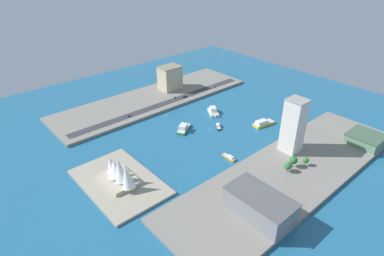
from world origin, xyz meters
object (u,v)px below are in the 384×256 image
(hotel_broad_white, at_px, (293,126))
(traffic_light_waterfront, at_px, (156,106))
(van_white, at_px, (174,98))
(sedan_silver, at_px, (214,86))
(office_block_beige, at_px, (170,78))
(suv_black, at_px, (185,97))
(opera_landmark, at_px, (119,172))
(terminal_long_green, at_px, (365,139))
(water_taxi_orange, at_px, (229,157))
(ferry_green_doubledeck, at_px, (184,128))
(patrol_launch_navy, at_px, (218,126))
(hatchback_blue, at_px, (129,116))
(warehouse_low_gray, at_px, (260,205))
(ferry_white_commuter, at_px, (213,111))
(ferry_yellow_fast, at_px, (263,123))

(hotel_broad_white, relative_size, traffic_light_waterfront, 7.41)
(van_white, height_order, sedan_silver, sedan_silver)
(office_block_beige, bearing_deg, suv_black, 173.41)
(hotel_broad_white, xyz_separation_m, van_white, (152.82, 7.46, -23.20))
(traffic_light_waterfront, bearing_deg, van_white, -73.67)
(hotel_broad_white, relative_size, opera_landmark, 1.36)
(office_block_beige, xyz_separation_m, sedan_silver, (-32.11, -44.92, -13.53))
(hotel_broad_white, xyz_separation_m, terminal_long_green, (-38.65, -60.30, -19.48))
(traffic_light_waterfront, bearing_deg, water_taxi_orange, 176.81)
(van_white, bearing_deg, office_block_beige, -29.15)
(ferry_green_doubledeck, xyz_separation_m, suv_black, (55.50, -48.32, 1.26))
(patrol_launch_navy, distance_m, hotel_broad_white, 78.87)
(sedan_silver, distance_m, traffic_light_waterfront, 92.82)
(hatchback_blue, relative_size, traffic_light_waterfront, 0.66)
(patrol_launch_navy, xyz_separation_m, warehouse_low_gray, (-105.22, 68.51, 10.00))
(ferry_white_commuter, xyz_separation_m, suv_black, (47.90, -0.04, 1.47))
(van_white, bearing_deg, opera_landmark, 126.20)
(terminal_long_green, height_order, warehouse_low_gray, warehouse_low_gray)
(warehouse_low_gray, xyz_separation_m, van_white, (184.93, -75.57, -7.42))
(traffic_light_waterfront, bearing_deg, suv_black, -85.37)
(warehouse_low_gray, xyz_separation_m, hatchback_blue, (179.99, -10.76, -7.44))
(patrol_launch_navy, bearing_deg, opera_landmark, 96.19)
(warehouse_low_gray, bearing_deg, ferry_green_doubledeck, -17.29)
(water_taxi_orange, relative_size, suv_black, 2.84)
(patrol_launch_navy, distance_m, office_block_beige, 109.99)
(patrol_launch_navy, distance_m, van_white, 80.07)
(suv_black, bearing_deg, water_taxi_orange, 156.95)
(suv_black, height_order, van_white, suv_black)
(patrol_launch_navy, relative_size, terminal_long_green, 0.45)
(opera_landmark, bearing_deg, suv_black, -57.84)
(warehouse_low_gray, relative_size, van_white, 10.53)
(ferry_green_doubledeck, bearing_deg, opera_landmark, 109.19)
(terminal_long_green, distance_m, opera_landmark, 218.08)
(warehouse_low_gray, relative_size, opera_landmark, 1.27)
(water_taxi_orange, height_order, patrol_launch_navy, water_taxi_orange)
(patrol_launch_navy, relative_size, office_block_beige, 0.44)
(ferry_white_commuter, bearing_deg, office_block_beige, -2.72)
(ferry_yellow_fast, xyz_separation_m, opera_landmark, (13.45, 157.55, 8.70))
(warehouse_low_gray, relative_size, traffic_light_waterfront, 6.93)
(ferry_yellow_fast, distance_m, office_block_beige, 134.77)
(ferry_yellow_fast, height_order, sedan_silver, ferry_yellow_fast)
(ferry_white_commuter, bearing_deg, ferry_yellow_fast, -159.23)
(suv_black, bearing_deg, ferry_green_doubledeck, 138.95)
(terminal_long_green, bearing_deg, traffic_light_waterfront, 28.93)
(patrol_launch_navy, distance_m, sedan_silver, 100.14)
(office_block_beige, distance_m, hatchback_blue, 86.94)
(ferry_green_doubledeck, height_order, ferry_white_commuter, ferry_green_doubledeck)
(terminal_long_green, bearing_deg, hatchback_blue, 35.40)
(ferry_green_doubledeck, bearing_deg, office_block_beige, -30.53)
(suv_black, height_order, hatchback_blue, suv_black)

